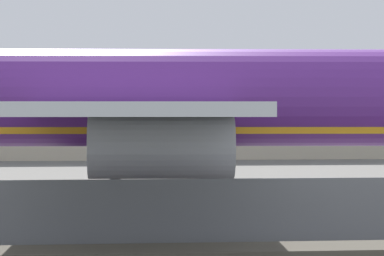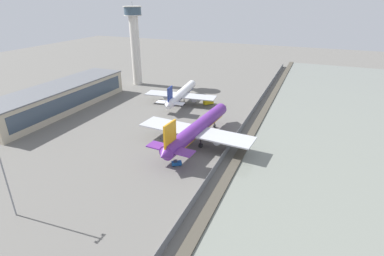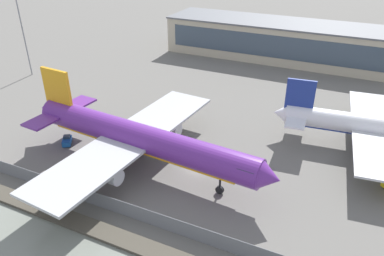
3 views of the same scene
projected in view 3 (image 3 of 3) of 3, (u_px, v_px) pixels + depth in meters
name	position (u px, v px, depth m)	size (l,w,h in m)	color
ground_plane	(196.00, 169.00, 68.58)	(500.00, 500.00, 0.00)	#66635E
shoreline_seawall	(134.00, 244.00, 52.18)	(320.00, 3.00, 0.50)	#474238
perimeter_fence	(151.00, 218.00, 55.22)	(280.00, 0.10, 2.72)	slate
cargo_jet_purple	(138.00, 138.00, 66.82)	(51.22, 43.85, 15.50)	#602889
passenger_jet_white	(382.00, 128.00, 71.96)	(42.71, 36.67, 12.99)	white
baggage_tug	(67.00, 141.00, 76.04)	(3.10, 3.55, 1.80)	#19519E
terminal_building	(282.00, 40.00, 122.87)	(76.15, 19.20, 11.95)	#BCB299
apron_light_mast_apron_west	(23.00, 30.00, 105.53)	(3.20, 0.40, 23.99)	gray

